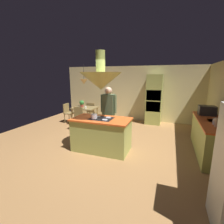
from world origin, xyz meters
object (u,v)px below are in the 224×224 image
object	(u,v)px
oven_tower	(154,100)
chair_by_back_wall	(92,110)
dining_table	(85,110)
canister_sugar	(215,122)
kitchen_island	(102,134)
cooking_pot_on_cooktop	(94,116)
canister_flour	(217,122)
person_at_island	(109,110)
cup_on_table	(86,107)
chair_facing_island	(77,116)
potted_plant_on_table	(82,103)
chair_at_corner	(68,112)
microwave_on_counter	(207,110)

from	to	relation	value
oven_tower	chair_by_back_wall	xyz separation A→B (m)	(-2.80, -0.51, -0.58)
dining_table	canister_sugar	distance (m)	4.85
kitchen_island	cooking_pot_on_cooktop	distance (m)	0.58
canister_flour	canister_sugar	world-z (taller)	canister_flour
oven_tower	person_at_island	xyz separation A→B (m)	(-1.16, -2.53, -0.06)
chair_by_back_wall	cup_on_table	xyz separation A→B (m)	(0.15, -0.84, 0.30)
dining_table	chair_facing_island	world-z (taller)	chair_facing_island
canister_flour	chair_facing_island	bearing A→B (deg)	164.88
dining_table	chair_by_back_wall	world-z (taller)	chair_by_back_wall
potted_plant_on_table	canister_flour	size ratio (longest dim) A/B	1.48
chair_at_corner	canister_flour	bearing A→B (deg)	-109.01
oven_tower	chair_facing_island	world-z (taller)	oven_tower
potted_plant_on_table	cup_on_table	bearing A→B (deg)	-34.62
person_at_island	chair_at_corner	world-z (taller)	person_at_island
cooking_pot_on_cooktop	person_at_island	bearing A→B (deg)	83.08
canister_flour	canister_sugar	size ratio (longest dim) A/B	1.40
kitchen_island	dining_table	size ratio (longest dim) A/B	1.67
person_at_island	canister_sugar	bearing A→B (deg)	-5.79
potted_plant_on_table	microwave_on_counter	xyz separation A→B (m)	(4.68, -0.62, 0.14)
cup_on_table	microwave_on_counter	distance (m)	4.41
chair_facing_island	canister_flour	bearing A→B (deg)	-15.12
dining_table	cup_on_table	xyz separation A→B (m)	(0.15, -0.21, 0.16)
kitchen_island	dining_table	distance (m)	2.71
chair_by_back_wall	canister_flour	bearing A→B (deg)	151.17
chair_facing_island	chair_at_corner	bearing A→B (deg)	143.71
cup_on_table	cooking_pot_on_cooktop	world-z (taller)	cooking_pot_on_cooktop
chair_facing_island	cup_on_table	world-z (taller)	chair_facing_island
chair_facing_island	chair_by_back_wall	world-z (taller)	same
canister_flour	canister_sugar	xyz separation A→B (m)	(0.00, 0.18, -0.03)
chair_at_corner	cooking_pot_on_cooktop	world-z (taller)	cooking_pot_on_cooktop
person_at_island	canister_sugar	size ratio (longest dim) A/B	12.15
cup_on_table	canister_flour	distance (m)	4.69
canister_sugar	microwave_on_counter	size ratio (longest dim) A/B	0.31
person_at_island	potted_plant_on_table	xyz separation A→B (m)	(-1.79, 1.39, -0.09)
canister_flour	cup_on_table	bearing A→B (deg)	159.33
potted_plant_on_table	canister_sugar	size ratio (longest dim) A/B	2.07
cup_on_table	cooking_pot_on_cooktop	size ratio (longest dim) A/B	0.50
kitchen_island	microwave_on_counter	size ratio (longest dim) A/B	3.53
potted_plant_on_table	canister_sugar	xyz separation A→B (m)	(4.68, -1.68, 0.08)
dining_table	cooking_pot_on_cooktop	distance (m)	2.73
chair_facing_island	cooking_pot_on_cooktop	size ratio (longest dim) A/B	4.83
chair_by_back_wall	canister_sugar	world-z (taller)	canister_sugar
chair_at_corner	canister_flour	xyz separation A→B (m)	(5.41, -1.86, 0.53)
canister_flour	oven_tower	bearing A→B (deg)	120.06
oven_tower	cooking_pot_on_cooktop	xyz separation A→B (m)	(-1.26, -3.37, -0.07)
oven_tower	canister_flour	xyz separation A→B (m)	(1.74, -3.01, -0.05)
chair_by_back_wall	cup_on_table	world-z (taller)	chair_by_back_wall
kitchen_island	microwave_on_counter	xyz separation A→B (m)	(2.84, 1.48, 0.60)
chair_facing_island	canister_flour	size ratio (longest dim) A/B	4.30
person_at_island	chair_by_back_wall	distance (m)	2.66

